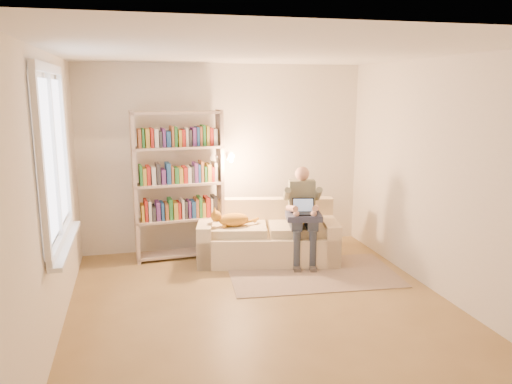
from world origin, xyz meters
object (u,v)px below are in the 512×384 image
object	(u,v)px
bookshelf	(179,178)
cat	(234,219)
laptop	(298,210)
sofa	(267,239)
person	(303,209)

from	to	relation	value
bookshelf	cat	bearing A→B (deg)	-33.41
laptop	bookshelf	world-z (taller)	bookshelf
sofa	bookshelf	distance (m)	1.44
sofa	cat	xyz separation A→B (m)	(-0.46, -0.02, 0.31)
laptop	sofa	bearing A→B (deg)	147.64
sofa	bookshelf	xyz separation A→B (m)	(-1.13, 0.36, 0.82)
bookshelf	person	bearing A→B (deg)	-24.83
laptop	bookshelf	xyz separation A→B (m)	(-1.45, 0.67, 0.36)
sofa	bookshelf	world-z (taller)	bookshelf
cat	laptop	world-z (taller)	laptop
person	sofa	bearing A→B (deg)	162.32
sofa	cat	size ratio (longest dim) A/B	3.20
cat	bookshelf	bearing A→B (deg)	162.36
sofa	person	bearing A→B (deg)	-17.68
cat	laptop	xyz separation A→B (m)	(0.78, -0.29, 0.15)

